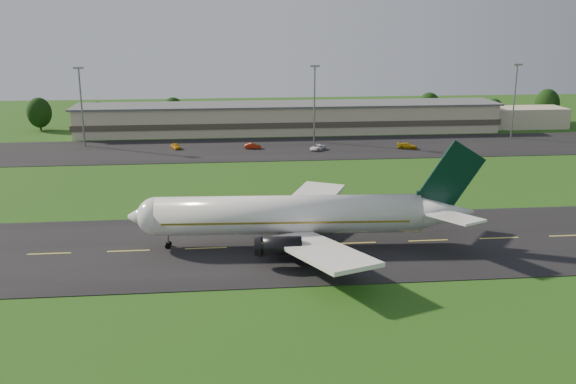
{
  "coord_description": "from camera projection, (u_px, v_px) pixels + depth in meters",
  "views": [
    {
      "loc": [
        -18.95,
        -87.93,
        32.27
      ],
      "look_at": [
        -9.27,
        8.0,
        6.0
      ],
      "focal_mm": 40.0,
      "sensor_mm": 36.0,
      "label": 1
    }
  ],
  "objects": [
    {
      "name": "service_vehicle_d",
      "position": [
        407.0,
        146.0,
        162.62
      ],
      "size": [
        5.5,
        3.79,
        1.48
      ],
      "primitive_type": "imported",
      "rotation": [
        0.0,
        0.0,
        1.2
      ],
      "color": "#C2960B",
      "rests_on": "apron"
    },
    {
      "name": "taxiway",
      "position": [
        356.0,
        243.0,
        94.72
      ],
      "size": [
        220.0,
        30.0,
        0.1
      ],
      "primitive_type": "cube",
      "color": "black",
      "rests_on": "ground"
    },
    {
      "name": "tree_line",
      "position": [
        369.0,
        109.0,
        198.32
      ],
      "size": [
        192.26,
        9.4,
        10.46
      ],
      "color": "black",
      "rests_on": "ground"
    },
    {
      "name": "apron",
      "position": [
        299.0,
        148.0,
        163.83
      ],
      "size": [
        260.0,
        30.0,
        0.1
      ],
      "primitive_type": "cube",
      "color": "black",
      "rests_on": "ground"
    },
    {
      "name": "light_mast_west",
      "position": [
        81.0,
        97.0,
        162.85
      ],
      "size": [
        2.4,
        1.2,
        20.35
      ],
      "color": "gray",
      "rests_on": "ground"
    },
    {
      "name": "light_mast_east",
      "position": [
        515.0,
        92.0,
        173.99
      ],
      "size": [
        2.4,
        1.2,
        20.35
      ],
      "color": "gray",
      "rests_on": "ground"
    },
    {
      "name": "light_mast_centre",
      "position": [
        314.0,
        94.0,
        168.66
      ],
      "size": [
        2.4,
        1.2,
        20.35
      ],
      "color": "gray",
      "rests_on": "ground"
    },
    {
      "name": "ground",
      "position": [
        356.0,
        244.0,
        94.73
      ],
      "size": [
        360.0,
        360.0,
        0.0
      ],
      "primitive_type": "plane",
      "color": "#1B4110",
      "rests_on": "ground"
    },
    {
      "name": "service_vehicle_c",
      "position": [
        317.0,
        147.0,
        160.96
      ],
      "size": [
        4.83,
        5.23,
        1.36
      ],
      "primitive_type": "imported",
      "rotation": [
        0.0,
        0.0,
        -0.68
      ],
      "color": "white",
      "rests_on": "apron"
    },
    {
      "name": "airliner",
      "position": [
        295.0,
        215.0,
        92.58
      ],
      "size": [
        51.3,
        42.12,
        15.57
      ],
      "rotation": [
        0.0,
        0.0,
        -0.06
      ],
      "color": "white",
      "rests_on": "ground"
    },
    {
      "name": "service_vehicle_a",
      "position": [
        176.0,
        146.0,
        162.51
      ],
      "size": [
        3.1,
        4.33,
        1.37
      ],
      "primitive_type": "imported",
      "rotation": [
        0.0,
        0.0,
        0.41
      ],
      "color": "orange",
      "rests_on": "apron"
    },
    {
      "name": "service_vehicle_b",
      "position": [
        253.0,
        146.0,
        162.62
      ],
      "size": [
        4.3,
        1.74,
        1.39
      ],
      "primitive_type": "imported",
      "rotation": [
        0.0,
        0.0,
        1.51
      ],
      "color": "#A4220A",
      "rests_on": "apron"
    },
    {
      "name": "terminal",
      "position": [
        311.0,
        118.0,
        186.63
      ],
      "size": [
        145.0,
        16.0,
        8.4
      ],
      "color": "beige",
      "rests_on": "ground"
    }
  ]
}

